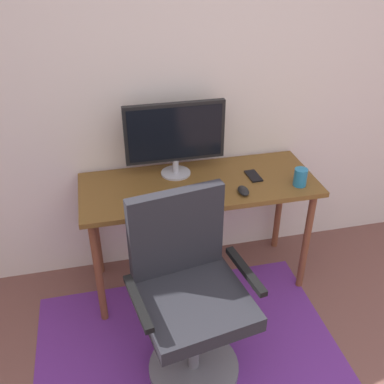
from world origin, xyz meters
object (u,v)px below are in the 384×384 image
object	(u,v)px
monitor	(175,135)
computer_mouse	(243,191)
desk	(199,195)
office_chair	(189,301)
cell_phone	(253,176)
keyboard	(182,198)
coffee_cup	(300,177)

from	to	relation	value
monitor	computer_mouse	size ratio (longest dim) A/B	5.67
desk	monitor	xyz separation A→B (m)	(-0.11, 0.14, 0.35)
monitor	office_chair	world-z (taller)	monitor
computer_mouse	cell_phone	bearing A→B (deg)	54.13
monitor	computer_mouse	world-z (taller)	monitor
monitor	cell_phone	bearing A→B (deg)	-17.01
keyboard	cell_phone	bearing A→B (deg)	17.88
monitor	cell_phone	size ratio (longest dim) A/B	4.22
office_chair	computer_mouse	bearing A→B (deg)	38.45
desk	keyboard	size ratio (longest dim) A/B	3.25
coffee_cup	cell_phone	distance (m)	0.28
office_chair	monitor	bearing A→B (deg)	73.65
desk	computer_mouse	size ratio (longest dim) A/B	13.45
desk	cell_phone	size ratio (longest dim) A/B	9.99
computer_mouse	coffee_cup	world-z (taller)	coffee_cup
monitor	keyboard	bearing A→B (deg)	-94.49
keyboard	office_chair	xyz separation A→B (m)	(-0.07, -0.48, -0.30)
cell_phone	office_chair	world-z (taller)	office_chair
monitor	keyboard	distance (m)	0.39
computer_mouse	coffee_cup	xyz separation A→B (m)	(0.35, 0.01, 0.04)
cell_phone	monitor	bearing A→B (deg)	159.73
computer_mouse	cell_phone	xyz separation A→B (m)	(0.12, 0.17, -0.01)
coffee_cup	cell_phone	world-z (taller)	coffee_cup
desk	coffee_cup	distance (m)	0.60
desk	coffee_cup	xyz separation A→B (m)	(0.57, -0.16, 0.14)
computer_mouse	office_chair	distance (m)	0.70
monitor	coffee_cup	distance (m)	0.77
keyboard	cell_phone	world-z (taller)	keyboard
monitor	office_chair	size ratio (longest dim) A/B	0.58
keyboard	computer_mouse	world-z (taller)	computer_mouse
keyboard	coffee_cup	xyz separation A→B (m)	(0.70, -0.00, 0.04)
desk	computer_mouse	distance (m)	0.30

